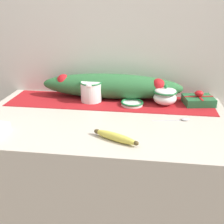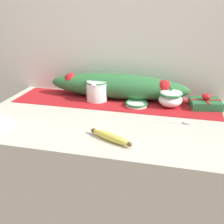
% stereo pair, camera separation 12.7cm
% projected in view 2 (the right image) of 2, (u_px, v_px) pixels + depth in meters
% --- Properties ---
extents(countertop, '(1.21, 0.72, 0.89)m').
position_uv_depth(countertop, '(105.00, 193.00, 1.52)').
color(countertop, beige).
rests_on(countertop, ground_plane).
extents(back_wall, '(2.01, 0.04, 2.40)m').
position_uv_depth(back_wall, '(122.00, 40.00, 1.57)').
color(back_wall, silver).
rests_on(back_wall, ground_plane).
extents(table_runner, '(1.11, 0.27, 0.00)m').
position_uv_depth(table_runner, '(115.00, 102.00, 1.54)').
color(table_runner, '#A8191E').
rests_on(table_runner, countertop).
extents(cream_pitcher, '(0.12, 0.14, 0.11)m').
position_uv_depth(cream_pitcher, '(97.00, 90.00, 1.54)').
color(cream_pitcher, white).
rests_on(cream_pitcher, countertop).
extents(sugar_bowl, '(0.12, 0.12, 0.11)m').
position_uv_depth(sugar_bowl, '(170.00, 98.00, 1.46)').
color(sugar_bowl, white).
rests_on(sugar_bowl, countertop).
extents(small_dish, '(0.12, 0.12, 0.02)m').
position_uv_depth(small_dish, '(137.00, 104.00, 1.48)').
color(small_dish, white).
rests_on(small_dish, countertop).
extents(banana, '(0.20, 0.12, 0.03)m').
position_uv_depth(banana, '(110.00, 137.00, 1.12)').
color(banana, '#DBCC4C').
rests_on(banana, countertop).
extents(spoon, '(0.18, 0.05, 0.01)m').
position_uv_depth(spoon, '(185.00, 122.00, 1.28)').
color(spoon, silver).
rests_on(spoon, countertop).
extents(gift_box, '(0.17, 0.15, 0.07)m').
position_uv_depth(gift_box, '(205.00, 103.00, 1.45)').
color(gift_box, '#236638').
rests_on(gift_box, countertop).
extents(poinsettia_garland, '(0.79, 0.15, 0.14)m').
position_uv_depth(poinsettia_garland, '(117.00, 86.00, 1.57)').
color(poinsettia_garland, '#2D6B38').
rests_on(poinsettia_garland, countertop).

